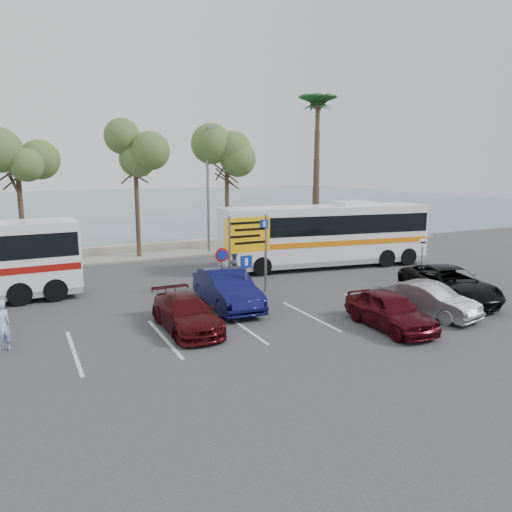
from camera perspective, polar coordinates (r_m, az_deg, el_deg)
name	(u,v)px	position (r m, az deg, el deg)	size (l,w,h in m)	color
ground	(259,315)	(19.71, 0.38, -6.72)	(120.00, 120.00, 0.00)	#353538
kerb_strip	(163,255)	(32.50, -10.61, 0.07)	(44.00, 2.40, 0.15)	gray
seawall	(155,247)	(34.37, -11.51, 0.98)	(48.00, 0.80, 0.60)	#A69D85
sea	(77,205)	(77.55, -19.74, 5.51)	(140.00, 140.00, 0.00)	#435F6B
tree_left	(17,161)	(30.89, -25.66, 9.77)	(3.20, 3.20, 7.20)	#382619
tree_mid	(135,150)	(31.65, -13.69, 11.66)	(3.20, 3.20, 8.00)	#382619
tree_right	(227,159)	(33.45, -3.38, 11.01)	(3.20, 3.20, 7.40)	#382619
palm_tree	(318,106)	(36.93, 7.08, 16.65)	(4.80, 4.80, 11.20)	#382619
street_lamp_right	(208,184)	(32.47, -5.49, 8.23)	(0.45, 1.15, 8.01)	slate
direction_sign	(248,241)	(22.41, -0.93, 1.74)	(2.20, 0.12, 3.60)	slate
sign_no_stop	(222,266)	(21.19, -3.93, -1.13)	(0.60, 0.08, 2.35)	slate
sign_parking	(246,275)	(19.94, -1.14, -2.15)	(0.50, 0.07, 2.25)	slate
sign_taxi	(422,254)	(26.19, 18.46, 0.23)	(0.50, 0.07, 2.20)	slate
lane_markings	(243,326)	(18.38, -1.45, -7.99)	(12.02, 4.20, 0.01)	silver
coach_bus_right	(325,237)	(28.74, 7.86, 2.16)	(12.22, 4.15, 3.73)	white
car_blue	(227,289)	(20.52, -3.31, -3.80)	(1.64, 4.70, 1.55)	#0F1047
car_maroon	(186,313)	(17.98, -7.96, -6.50)	(1.71, 4.19, 1.22)	#450B0E
car_red	(390,310)	(18.59, 15.07, -5.97)	(1.60, 3.98, 1.36)	#4A0A12
suv_black	(449,284)	(23.09, 21.19, -3.00)	(2.42, 5.26, 1.46)	black
car_silver_b	(429,300)	(20.57, 19.19, -4.74)	(1.35, 3.87, 1.28)	gray
pedestrian_near	(1,326)	(17.64, -27.12, -7.11)	(0.61, 0.40, 1.68)	#9CB7E3
pedestrian_far	(233,260)	(25.91, -2.61, -0.43)	(0.91, 0.71, 1.87)	#373E53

